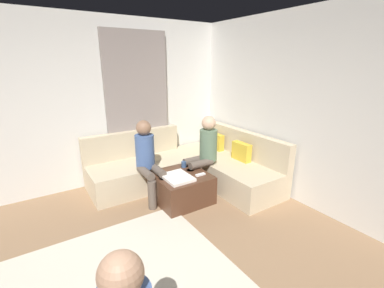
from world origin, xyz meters
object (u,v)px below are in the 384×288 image
at_px(person_on_couch_side, 148,158).
at_px(ottoman, 181,187).
at_px(person_on_couch_back, 203,150).
at_px(sectional_couch, 190,167).
at_px(coffee_mug, 184,164).
at_px(game_remote, 200,175).

bearing_deg(person_on_couch_side, ottoman, 139.29).
distance_m(person_on_couch_back, person_on_couch_side, 0.90).
bearing_deg(ottoman, person_on_couch_back, 107.19).
height_order(sectional_couch, person_on_couch_side, person_on_couch_side).
bearing_deg(coffee_mug, person_on_couch_side, -100.43).
xyz_separation_m(sectional_couch, ottoman, (0.47, -0.45, -0.07)).
bearing_deg(person_on_couch_back, ottoman, 107.19).
height_order(coffee_mug, person_on_couch_back, person_on_couch_back).
bearing_deg(coffee_mug, person_on_couch_back, 78.96).
height_order(sectional_couch, game_remote, sectional_couch).
bearing_deg(sectional_couch, game_remote, -19.54).
xyz_separation_m(sectional_couch, coffee_mug, (0.25, -0.27, 0.19)).
bearing_deg(game_remote, person_on_couch_back, 139.66).
distance_m(coffee_mug, game_remote, 0.40).
xyz_separation_m(ottoman, game_remote, (0.18, 0.22, 0.22)).
distance_m(sectional_couch, coffee_mug, 0.41).
height_order(ottoman, person_on_couch_side, person_on_couch_side).
bearing_deg(sectional_couch, ottoman, -43.81).
height_order(ottoman, person_on_couch_back, person_on_couch_back).
distance_m(ottoman, coffee_mug, 0.38).
bearing_deg(game_remote, ottoman, -129.29).
height_order(game_remote, person_on_couch_back, person_on_couch_back).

